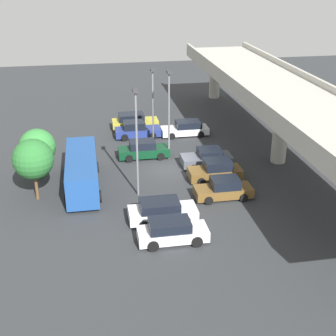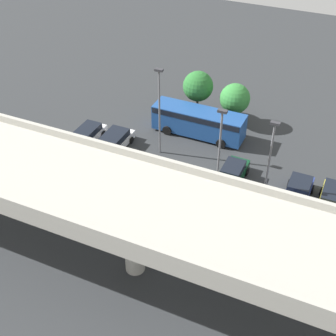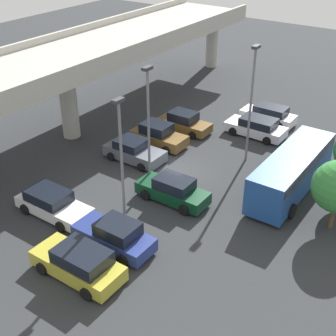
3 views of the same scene
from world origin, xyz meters
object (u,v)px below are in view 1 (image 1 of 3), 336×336
at_px(lamp_post_by_overpass, 169,109).
at_px(tree_front_left, 37,147).
at_px(parked_car_7, 172,231).
at_px(lamp_post_mid_lot, 137,136).
at_px(parked_car_8, 137,130).
at_px(tree_front_centre, 33,159).
at_px(parked_car_1, 186,129).
at_px(parked_car_0, 134,122).
at_px(shuttle_bus, 82,169).
at_px(parked_car_6, 162,211).
at_px(parked_car_2, 143,150).
at_px(parked_car_4, 216,171).
at_px(lamp_post_near_aisle, 153,101).
at_px(parked_car_5, 224,189).
at_px(parked_car_3, 207,158).

height_order(lamp_post_by_overpass, tree_front_left, lamp_post_by_overpass).
distance_m(parked_car_7, lamp_post_mid_lot, 8.06).
relative_size(parked_car_8, tree_front_centre, 0.96).
bearing_deg(parked_car_1, tree_front_centre, 40.49).
bearing_deg(parked_car_0, shuttle_bus, -112.49).
relative_size(parked_car_7, lamp_post_mid_lot, 0.54).
distance_m(parked_car_6, tree_front_centre, 10.18).
bearing_deg(parked_car_7, shuttle_bus, 121.65).
xyz_separation_m(parked_car_2, tree_front_centre, (6.65, -8.85, 2.48)).
bearing_deg(lamp_post_mid_lot, parked_car_7, 11.22).
bearing_deg(tree_front_centre, tree_front_left, -179.51).
height_order(parked_car_4, shuttle_bus, shuttle_bus).
height_order(parked_car_7, parked_car_8, parked_car_8).
height_order(parked_car_1, parked_car_4, parked_car_4).
distance_m(parked_car_0, tree_front_centre, 17.39).
bearing_deg(parked_car_8, lamp_post_by_overpass, -69.90).
distance_m(parked_car_1, parked_car_2, 7.21).
bearing_deg(parked_car_0, lamp_post_near_aisle, -75.37).
relative_size(parked_car_2, shuttle_bus, 0.52).
distance_m(parked_car_5, lamp_post_by_overpass, 9.52).
distance_m(parked_car_0, parked_car_8, 2.66).
bearing_deg(shuttle_bus, parked_car_5, 70.73).
distance_m(parked_car_2, lamp_post_near_aisle, 4.91).
height_order(parked_car_4, parked_car_7, parked_car_4).
bearing_deg(parked_car_6, parked_car_5, 26.11).
bearing_deg(parked_car_4, parked_car_3, -90.76).
relative_size(parked_car_7, parked_car_8, 0.98).
height_order(parked_car_2, shuttle_bus, shuttle_bus).
relative_size(parked_car_5, tree_front_left, 1.03).
relative_size(parked_car_4, lamp_post_by_overpass, 0.54).
xyz_separation_m(shuttle_bus, lamp_post_by_overpass, (-4.58, 7.71, 3.08)).
bearing_deg(lamp_post_by_overpass, lamp_post_mid_lot, -28.16).
relative_size(parked_car_5, lamp_post_near_aisle, 0.58).
distance_m(parked_car_5, tree_front_left, 15.21).
bearing_deg(lamp_post_by_overpass, parked_car_8, -159.90).
xyz_separation_m(parked_car_5, tree_front_left, (-6.01, -13.83, 2.01)).
distance_m(parked_car_0, parked_car_2, 8.11).
distance_m(parked_car_5, lamp_post_mid_lot, 7.66).
bearing_deg(parked_car_7, parked_car_5, 46.84).
xyz_separation_m(parked_car_4, shuttle_bus, (-0.46, -10.67, 0.79)).
distance_m(parked_car_2, parked_car_7, 14.10).
bearing_deg(tree_front_centre, parked_car_3, 105.44).
xyz_separation_m(parked_car_6, lamp_post_by_overpass, (-10.74, 2.41, 3.94)).
relative_size(parked_car_4, shuttle_bus, 0.49).
height_order(parked_car_0, lamp_post_near_aisle, lamp_post_near_aisle).
bearing_deg(lamp_post_near_aisle, parked_car_0, -165.37).
bearing_deg(parked_car_1, tree_front_left, 29.98).
height_order(parked_car_2, lamp_post_near_aisle, lamp_post_near_aisle).
xyz_separation_m(parked_car_6, lamp_post_mid_lot, (-4.07, -1.16, 4.09)).
relative_size(parked_car_2, tree_front_centre, 0.97).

